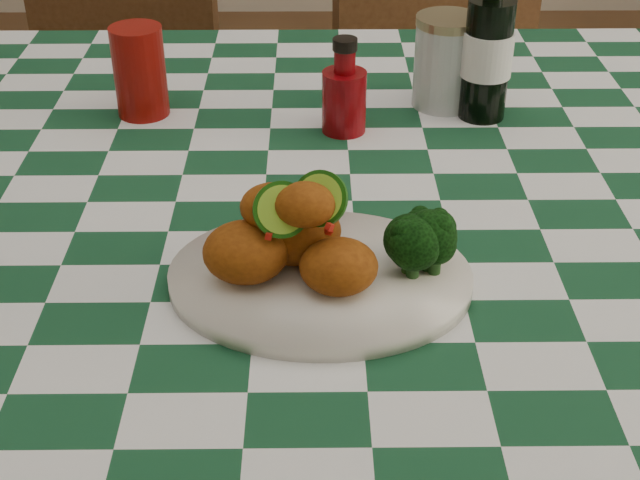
{
  "coord_description": "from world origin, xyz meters",
  "views": [
    {
      "loc": [
        -0.05,
        -0.96,
        1.31
      ],
      "look_at": [
        -0.04,
        -0.23,
        0.84
      ],
      "focal_mm": 50.0,
      "sensor_mm": 36.0,
      "label": 1
    }
  ],
  "objects_px": {
    "red_tumbler": "(140,71)",
    "plate": "(320,279)",
    "mason_jar": "(446,61)",
    "beer_bottle": "(489,35)",
    "dining_table": "(345,411)",
    "fried_chicken_pile": "(305,229)",
    "wooden_chair_left": "(103,155)",
    "wooden_chair_right": "(474,135)",
    "ketchup_bottle": "(344,86)"
  },
  "relations": [
    {
      "from": "red_tumbler",
      "to": "plate",
      "type": "bearing_deg",
      "value": -59.95
    },
    {
      "from": "plate",
      "to": "mason_jar",
      "type": "height_order",
      "value": "mason_jar"
    },
    {
      "from": "plate",
      "to": "beer_bottle",
      "type": "relative_size",
      "value": 1.3
    },
    {
      "from": "dining_table",
      "to": "beer_bottle",
      "type": "relative_size",
      "value": 7.13
    },
    {
      "from": "beer_bottle",
      "to": "red_tumbler",
      "type": "bearing_deg",
      "value": 178.36
    },
    {
      "from": "fried_chicken_pile",
      "to": "wooden_chair_left",
      "type": "relative_size",
      "value": 0.17
    },
    {
      "from": "dining_table",
      "to": "wooden_chair_right",
      "type": "xyz_separation_m",
      "value": [
        0.29,
        0.68,
        0.11
      ]
    },
    {
      "from": "dining_table",
      "to": "fried_chicken_pile",
      "type": "distance_m",
      "value": 0.52
    },
    {
      "from": "dining_table",
      "to": "wooden_chair_left",
      "type": "height_order",
      "value": "wooden_chair_left"
    },
    {
      "from": "ketchup_bottle",
      "to": "mason_jar",
      "type": "distance_m",
      "value": 0.17
    },
    {
      "from": "ketchup_bottle",
      "to": "beer_bottle",
      "type": "xyz_separation_m",
      "value": [
        0.19,
        0.04,
        0.05
      ]
    },
    {
      "from": "fried_chicken_pile",
      "to": "mason_jar",
      "type": "relative_size",
      "value": 1.23
    },
    {
      "from": "ketchup_bottle",
      "to": "beer_bottle",
      "type": "distance_m",
      "value": 0.2
    },
    {
      "from": "plate",
      "to": "dining_table",
      "type": "bearing_deg",
      "value": 80.54
    },
    {
      "from": "red_tumbler",
      "to": "wooden_chair_right",
      "type": "xyz_separation_m",
      "value": [
        0.56,
        0.5,
        -0.34
      ]
    },
    {
      "from": "dining_table",
      "to": "ketchup_bottle",
      "type": "distance_m",
      "value": 0.47
    },
    {
      "from": "dining_table",
      "to": "red_tumbler",
      "type": "bearing_deg",
      "value": 147.21
    },
    {
      "from": "wooden_chair_left",
      "to": "beer_bottle",
      "type": "bearing_deg",
      "value": -28.14
    },
    {
      "from": "fried_chicken_pile",
      "to": "mason_jar",
      "type": "height_order",
      "value": "mason_jar"
    },
    {
      "from": "beer_bottle",
      "to": "dining_table",
      "type": "bearing_deg",
      "value": -138.35
    },
    {
      "from": "fried_chicken_pile",
      "to": "wooden_chair_right",
      "type": "relative_size",
      "value": 0.16
    },
    {
      "from": "ketchup_bottle",
      "to": "beer_bottle",
      "type": "height_order",
      "value": "beer_bottle"
    },
    {
      "from": "beer_bottle",
      "to": "wooden_chair_left",
      "type": "distance_m",
      "value": 0.97
    },
    {
      "from": "wooden_chair_right",
      "to": "dining_table",
      "type": "bearing_deg",
      "value": -129.75
    },
    {
      "from": "fried_chicken_pile",
      "to": "wooden_chair_right",
      "type": "height_order",
      "value": "wooden_chair_right"
    },
    {
      "from": "dining_table",
      "to": "beer_bottle",
      "type": "height_order",
      "value": "beer_bottle"
    },
    {
      "from": "plate",
      "to": "wooden_chair_left",
      "type": "height_order",
      "value": "wooden_chair_left"
    },
    {
      "from": "plate",
      "to": "ketchup_bottle",
      "type": "bearing_deg",
      "value": 84.36
    },
    {
      "from": "dining_table",
      "to": "ketchup_bottle",
      "type": "relative_size",
      "value": 12.98
    },
    {
      "from": "dining_table",
      "to": "beer_bottle",
      "type": "xyz_separation_m",
      "value": [
        0.19,
        0.17,
        0.51
      ]
    },
    {
      "from": "wooden_chair_right",
      "to": "red_tumbler",
      "type": "bearing_deg",
      "value": -155.33
    },
    {
      "from": "fried_chicken_pile",
      "to": "plate",
      "type": "bearing_deg",
      "value": 0.0
    },
    {
      "from": "beer_bottle",
      "to": "wooden_chair_right",
      "type": "relative_size",
      "value": 0.23
    },
    {
      "from": "mason_jar",
      "to": "red_tumbler",
      "type": "bearing_deg",
      "value": -176.32
    },
    {
      "from": "red_tumbler",
      "to": "mason_jar",
      "type": "bearing_deg",
      "value": 3.68
    },
    {
      "from": "mason_jar",
      "to": "wooden_chair_right",
      "type": "distance_m",
      "value": 0.61
    },
    {
      "from": "ketchup_bottle",
      "to": "wooden_chair_left",
      "type": "xyz_separation_m",
      "value": [
        -0.48,
        0.58,
        -0.4
      ]
    },
    {
      "from": "plate",
      "to": "wooden_chair_right",
      "type": "height_order",
      "value": "wooden_chair_right"
    },
    {
      "from": "fried_chicken_pile",
      "to": "wooden_chair_left",
      "type": "bearing_deg",
      "value": 114.61
    },
    {
      "from": "fried_chicken_pile",
      "to": "ketchup_bottle",
      "type": "relative_size",
      "value": 1.23
    },
    {
      "from": "plate",
      "to": "red_tumbler",
      "type": "relative_size",
      "value": 2.44
    },
    {
      "from": "plate",
      "to": "ketchup_bottle",
      "type": "xyz_separation_m",
      "value": [
        0.04,
        0.36,
        0.05
      ]
    },
    {
      "from": "ketchup_bottle",
      "to": "mason_jar",
      "type": "relative_size",
      "value": 1.0
    },
    {
      "from": "ketchup_bottle",
      "to": "wooden_chair_right",
      "type": "height_order",
      "value": "wooden_chair_right"
    },
    {
      "from": "red_tumbler",
      "to": "mason_jar",
      "type": "relative_size",
      "value": 0.97
    },
    {
      "from": "red_tumbler",
      "to": "wooden_chair_right",
      "type": "bearing_deg",
      "value": 41.73
    },
    {
      "from": "wooden_chair_left",
      "to": "mason_jar",
      "type": "bearing_deg",
      "value": -28.02
    },
    {
      "from": "plate",
      "to": "fried_chicken_pile",
      "type": "height_order",
      "value": "fried_chicken_pile"
    },
    {
      "from": "wooden_chair_right",
      "to": "fried_chicken_pile",
      "type": "bearing_deg",
      "value": -127.31
    },
    {
      "from": "wooden_chair_left",
      "to": "wooden_chair_right",
      "type": "bearing_deg",
      "value": 9.15
    }
  ]
}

